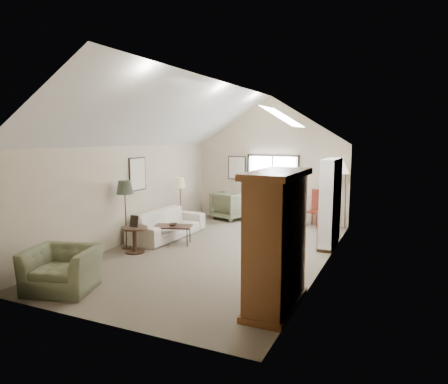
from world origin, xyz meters
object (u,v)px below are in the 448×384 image
at_px(armchair_near, 63,269).
at_px(coffee_table, 173,235).
at_px(armchair_far, 230,205).
at_px(sofa, 168,224).
at_px(side_chair, 315,208).
at_px(side_table, 135,240).
at_px(armoire, 276,241).

xyz_separation_m(armchair_near, coffee_table, (0.18, 3.44, -0.14)).
distance_m(armchair_far, coffee_table, 3.52).
distance_m(sofa, armchair_far, 2.98).
height_order(armchair_near, side_chair, side_chair).
bearing_deg(side_table, armchair_far, 83.56).
relative_size(armoire, side_table, 3.56).
relative_size(coffee_table, side_chair, 0.84).
bearing_deg(side_chair, sofa, -121.27).
bearing_deg(armchair_far, armchair_near, 107.60).
distance_m(armoire, side_chair, 6.16).
xyz_separation_m(armchair_far, coffee_table, (-0.08, -3.51, -0.22)).
height_order(armoire, coffee_table, armoire).
bearing_deg(armchair_far, coffee_table, 108.44).
height_order(armchair_far, side_table, armchair_far).
height_order(armoire, side_table, armoire).
height_order(sofa, armchair_far, armchair_far).
distance_m(sofa, armchair_near, 4.05).
distance_m(armoire, coffee_table, 4.45).
relative_size(armchair_near, side_chair, 1.04).
height_order(armchair_near, side_table, armchair_near).
bearing_deg(armoire, side_chair, 96.07).
xyz_separation_m(coffee_table, side_table, (-0.43, -1.01, 0.07)).
distance_m(armchair_near, armchair_far, 6.96).
bearing_deg(side_chair, coffee_table, -111.15).
bearing_deg(armoire, side_table, 158.20).
relative_size(sofa, armchair_near, 2.09).
bearing_deg(side_chair, armchair_near, -95.54).
bearing_deg(armoire, armchair_far, 119.44).
bearing_deg(coffee_table, armoire, -36.37).
relative_size(side_table, side_chair, 0.55).
height_order(side_table, side_chair, side_chair).
bearing_deg(coffee_table, armchair_near, -92.92).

